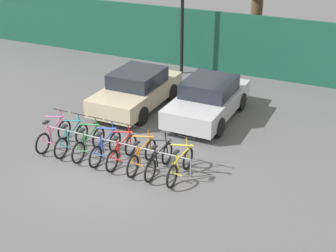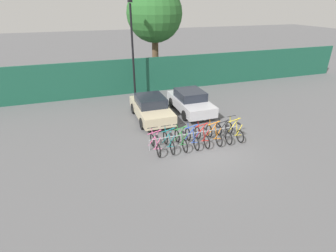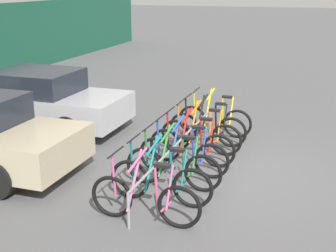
{
  "view_description": "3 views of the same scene",
  "coord_description": "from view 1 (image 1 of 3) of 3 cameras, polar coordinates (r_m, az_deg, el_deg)",
  "views": [
    {
      "loc": [
        6.49,
        -9.55,
        6.88
      ],
      "look_at": [
        1.34,
        1.22,
        1.13
      ],
      "focal_mm": 50.0,
      "sensor_mm": 36.0,
      "label": 1
    },
    {
      "loc": [
        -5.14,
        -9.86,
        6.47
      ],
      "look_at": [
        -1.46,
        0.97,
        1.01
      ],
      "focal_mm": 28.0,
      "sensor_mm": 36.0,
      "label": 2
    },
    {
      "loc": [
        -7.93,
        -1.79,
        3.37
      ],
      "look_at": [
        -0.41,
        0.8,
        0.92
      ],
      "focal_mm": 50.0,
      "sensor_mm": 36.0,
      "label": 3
    }
  ],
  "objects": [
    {
      "name": "car_silver",
      "position": [
        16.28,
        4.92,
        3.27
      ],
      "size": [
        1.91,
        4.07,
        1.4
      ],
      "color": "#B7B7BC",
      "rests_on": "ground"
    },
    {
      "name": "bicycle_orange",
      "position": [
        13.25,
        -3.21,
        -3.72
      ],
      "size": [
        0.68,
        1.71,
        1.05
      ],
      "rotation": [
        0.0,
        0.0,
        0.06
      ],
      "color": "black",
      "rests_on": "ground"
    },
    {
      "name": "bicycle_teal",
      "position": [
        14.45,
        -11.67,
        -1.61
      ],
      "size": [
        0.68,
        1.71,
        1.05
      ],
      "rotation": [
        0.0,
        0.0,
        0.0
      ],
      "color": "black",
      "rests_on": "ground"
    },
    {
      "name": "ground_plane",
      "position": [
        13.44,
        -7.45,
        -5.32
      ],
      "size": [
        120.0,
        120.0,
        0.0
      ],
      "primitive_type": "plane",
      "color": "#59595B"
    },
    {
      "name": "bicycle_yellow",
      "position": [
        12.79,
        1.5,
        -4.85
      ],
      "size": [
        0.68,
        1.71,
        1.05
      ],
      "rotation": [
        0.0,
        0.0,
        -0.04
      ],
      "color": "black",
      "rests_on": "ground"
    },
    {
      "name": "bicycle_green",
      "position": [
        14.11,
        -9.65,
        -2.12
      ],
      "size": [
        0.68,
        1.71,
        1.05
      ],
      "rotation": [
        0.0,
        0.0,
        -0.04
      ],
      "color": "black",
      "rests_on": "ground"
    },
    {
      "name": "bicycle_black",
      "position": [
        13.03,
        -1.11,
        -4.23
      ],
      "size": [
        0.68,
        1.71,
        1.05
      ],
      "rotation": [
        0.0,
        0.0,
        0.06
      ],
      "color": "black",
      "rests_on": "ground"
    },
    {
      "name": "car_beige",
      "position": [
        17.1,
        -3.82,
        4.44
      ],
      "size": [
        1.91,
        4.12,
        1.4
      ],
      "color": "#C1B28E",
      "rests_on": "ground"
    },
    {
      "name": "bicycle_pink",
      "position": [
        14.83,
        -13.76,
        -1.08
      ],
      "size": [
        0.68,
        1.71,
        1.05
      ],
      "rotation": [
        0.0,
        0.0,
        0.04
      ],
      "color": "black",
      "rests_on": "ground"
    },
    {
      "name": "bicycle_blue",
      "position": [
        13.81,
        -7.63,
        -2.62
      ],
      "size": [
        0.68,
        1.71,
        1.05
      ],
      "rotation": [
        0.0,
        0.0,
        0.03
      ],
      "color": "black",
      "rests_on": "ground"
    },
    {
      "name": "hoarding_wall",
      "position": [
        20.88,
        6.62,
        10.09
      ],
      "size": [
        36.0,
        0.16,
        2.64
      ],
      "primitive_type": "cube",
      "color": "#19513D",
      "rests_on": "ground"
    },
    {
      "name": "bike_rack",
      "position": [
        13.73,
        -6.41,
        -2.14
      ],
      "size": [
        4.83,
        0.04,
        0.57
      ],
      "color": "gray",
      "rests_on": "ground"
    },
    {
      "name": "bicycle_red",
      "position": [
        13.54,
        -5.67,
        -3.11
      ],
      "size": [
        0.68,
        1.71,
        1.05
      ],
      "rotation": [
        0.0,
        0.0,
        -0.07
      ],
      "color": "black",
      "rests_on": "ground"
    }
  ]
}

